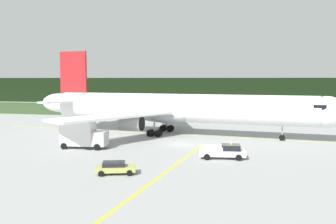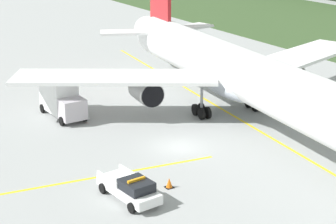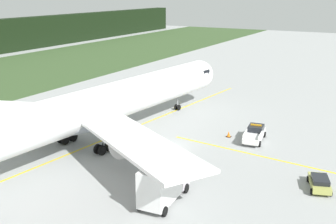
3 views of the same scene
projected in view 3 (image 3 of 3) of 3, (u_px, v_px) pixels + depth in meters
ground at (173, 146)px, 52.79m from camera, size 320.00×320.00×0.00m
taxiway_centerline_main at (104, 140)px, 54.99m from camera, size 72.68×7.46×0.01m
taxiway_centerline_spur at (314, 168)px, 46.24m from camera, size 3.83×35.93×0.01m
airliner at (98, 107)px, 53.10m from camera, size 54.76×42.60×14.99m
ops_pickup_truck at (255, 134)px, 54.58m from camera, size 5.81×2.87×1.94m
catering_truck at (163, 182)px, 38.40m from camera, size 6.65×3.08×3.97m
staff_car at (320, 182)px, 41.31m from camera, size 4.39×2.93×1.30m
apron_cone at (229, 134)px, 56.00m from camera, size 0.62×0.62×0.78m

